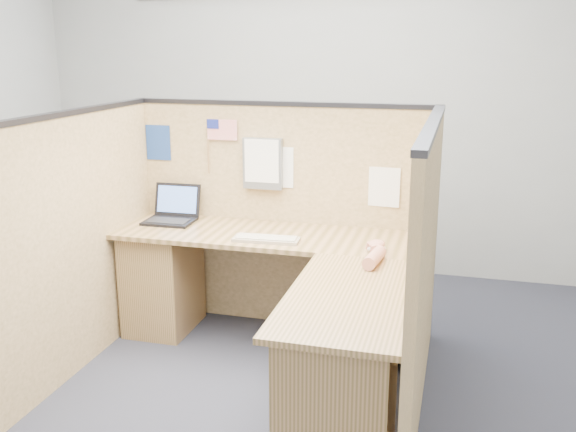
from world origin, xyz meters
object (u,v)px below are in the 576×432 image
(laptop, at_px, (173,212))
(keyboard, at_px, (266,239))
(mouse, at_px, (377,249))
(l_desk, at_px, (280,310))

(laptop, distance_m, keyboard, 0.80)
(laptop, bearing_deg, mouse, -14.80)
(l_desk, bearing_deg, laptop, 149.83)
(l_desk, relative_size, laptop, 5.91)
(l_desk, xyz_separation_m, laptop, (-0.90, 0.52, 0.40))
(l_desk, distance_m, mouse, 0.66)
(laptop, relative_size, keyboard, 0.80)
(laptop, relative_size, mouse, 3.01)
(l_desk, height_order, laptop, laptop)
(keyboard, xyz_separation_m, mouse, (0.68, -0.04, 0.01))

